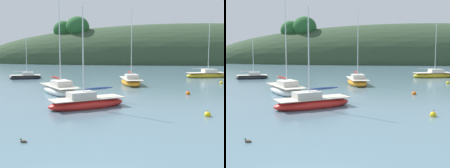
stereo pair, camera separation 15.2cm
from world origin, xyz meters
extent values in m
ellipsoid|color=#2D422B|center=(25.00, 93.08, 0.00)|extent=(150.00, 36.00, 26.00)
ellipsoid|color=#235628|center=(-19.19, 89.32, 10.72)|extent=(6.58, 5.98, 5.98)
ellipsoid|color=#235628|center=(-14.32, 87.81, 11.48)|extent=(7.61, 6.92, 6.92)
ellipsoid|color=gold|center=(14.32, 40.26, 0.29)|extent=(7.01, 3.66, 1.07)
cube|color=beige|center=(14.32, 40.26, 0.77)|extent=(6.45, 3.37, 0.06)
cube|color=silver|center=(14.85, 40.38, 1.06)|extent=(2.41, 1.90, 0.57)
cylinder|color=silver|center=(14.65, 40.33, 5.06)|extent=(0.09, 0.09, 8.57)
cylinder|color=silver|center=(13.28, 40.03, 1.47)|extent=(2.75, 0.67, 0.07)
ellipsoid|color=#232328|center=(-14.25, 36.58, 0.22)|extent=(5.18, 3.08, 0.78)
cube|color=beige|center=(-14.25, 36.58, 0.57)|extent=(4.76, 2.84, 0.06)
cube|color=beige|center=(-13.88, 36.70, 0.81)|extent=(1.82, 1.51, 0.47)
cylinder|color=silver|center=(-14.02, 36.65, 3.41)|extent=(0.09, 0.09, 5.68)
cylinder|color=silver|center=(-15.00, 36.34, 1.16)|extent=(1.98, 0.69, 0.07)
ellipsoid|color=red|center=(-1.68, 14.16, 0.28)|extent=(6.54, 5.12, 1.01)
cube|color=beige|center=(-1.68, 14.16, 0.73)|extent=(6.01, 4.71, 0.06)
cube|color=beige|center=(-2.11, 13.90, 1.01)|extent=(2.46, 2.25, 0.55)
cylinder|color=silver|center=(-1.95, 14.00, 4.28)|extent=(0.09, 0.09, 7.10)
cylinder|color=silver|center=(-0.81, 14.69, 1.41)|extent=(2.31, 1.43, 0.07)
ellipsoid|color=#2D4784|center=(-0.81, 14.69, 1.46)|extent=(2.29, 1.49, 0.20)
ellipsoid|color=white|center=(-5.54, 21.48, 0.31)|extent=(5.86, 7.28, 1.14)
cube|color=beige|center=(-5.54, 21.48, 0.82)|extent=(5.39, 6.70, 0.06)
cube|color=silver|center=(-5.23, 21.00, 1.12)|extent=(2.55, 2.76, 0.60)
cylinder|color=silver|center=(-5.34, 21.18, 5.30)|extent=(0.09, 0.09, 8.96)
cylinder|color=silver|center=(-6.15, 22.44, 1.54)|extent=(1.67, 2.55, 0.07)
ellipsoid|color=maroon|center=(-6.15, 22.44, 1.59)|extent=(1.71, 2.52, 0.20)
ellipsoid|color=orange|center=(1.97, 29.88, 0.30)|extent=(3.33, 7.04, 1.08)
cube|color=beige|center=(1.97, 29.88, 0.78)|extent=(3.06, 6.48, 0.06)
cube|color=beige|center=(2.05, 29.35, 1.07)|extent=(1.81, 2.37, 0.58)
cylinder|color=silver|center=(2.02, 29.55, 5.10)|extent=(0.09, 0.09, 8.62)
cylinder|color=silver|center=(1.80, 30.95, 1.48)|extent=(0.51, 2.82, 0.07)
ellipsoid|color=maroon|center=(1.80, 30.95, 1.53)|extent=(0.62, 2.73, 0.20)
sphere|color=orange|center=(7.66, 21.42, 0.12)|extent=(0.44, 0.44, 0.44)
cylinder|color=black|center=(7.66, 21.42, 0.39)|extent=(0.04, 0.04, 0.10)
sphere|color=yellow|center=(14.04, 31.38, 0.12)|extent=(0.44, 0.44, 0.44)
cylinder|color=black|center=(14.04, 31.38, 0.39)|extent=(0.04, 0.04, 0.10)
sphere|color=yellow|center=(6.99, 11.41, 0.12)|extent=(0.44, 0.44, 0.44)
cylinder|color=black|center=(6.99, 11.41, 0.39)|extent=(0.04, 0.04, 0.10)
ellipsoid|color=#473828|center=(-3.67, 5.08, 0.04)|extent=(0.37, 0.24, 0.16)
sphere|color=#1E4723|center=(-3.81, 5.11, 0.16)|extent=(0.09, 0.09, 0.09)
cone|color=gold|center=(-3.87, 5.12, 0.15)|extent=(0.05, 0.04, 0.04)
cone|color=#473828|center=(-3.52, 5.05, 0.08)|extent=(0.09, 0.08, 0.08)
camera|label=1|loc=(1.40, -9.13, 4.60)|focal=48.29mm
camera|label=2|loc=(1.56, -9.12, 4.60)|focal=48.29mm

